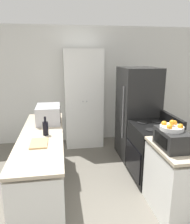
{
  "coord_description": "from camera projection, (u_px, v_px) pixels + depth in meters",
  "views": [
    {
      "loc": [
        -0.56,
        -1.76,
        1.99
      ],
      "look_at": [
        0.0,
        1.76,
        1.05
      ],
      "focal_mm": 35.0,
      "sensor_mm": 36.0,
      "label": 1
    }
  ],
  "objects": [
    {
      "name": "wall_back",
      "position": [
        85.0,
        85.0,
        5.03
      ],
      "size": [
        7.0,
        0.06,
        2.6
      ],
      "color": "silver",
      "rests_on": "ground_plane"
    },
    {
      "name": "pantry_cabinet",
      "position": [
        83.0,
        99.0,
        4.77
      ],
      "size": [
        0.8,
        0.56,
        2.11
      ],
      "color": "white",
      "rests_on": "ground_plane"
    },
    {
      "name": "counter_right",
      "position": [
        177.0,
        181.0,
        2.78
      ],
      "size": [
        0.6,
        0.81,
        0.9
      ],
      "color": "silver",
      "rests_on": "ground_plane"
    },
    {
      "name": "stove",
      "position": [
        152.0,
        152.0,
        3.55
      ],
      "size": [
        0.66,
        0.77,
        1.06
      ],
      "color": "black",
      "rests_on": "ground_plane"
    },
    {
      "name": "cutting_board",
      "position": [
        39.0,
        143.0,
        2.74
      ],
      "size": [
        0.21,
        0.32,
        0.02
      ],
      "color": "tan",
      "rests_on": "counter_left"
    },
    {
      "name": "microwave",
      "position": [
        49.0,
        114.0,
        3.58
      ],
      "size": [
        0.39,
        0.52,
        0.28
      ],
      "color": "#B2B2B7",
      "rests_on": "counter_left"
    },
    {
      "name": "counter_left",
      "position": [
        43.0,
        164.0,
        3.19
      ],
      "size": [
        0.6,
        2.23,
        0.9
      ],
      "color": "silver",
      "rests_on": "ground_plane"
    },
    {
      "name": "wine_bottle",
      "position": [
        45.0,
        128.0,
        3.02
      ],
      "size": [
        0.08,
        0.08,
        0.27
      ],
      "color": "black",
      "rests_on": "counter_left"
    },
    {
      "name": "refrigerator",
      "position": [
        137.0,
        114.0,
        4.23
      ],
      "size": [
        0.7,
        0.8,
        1.76
      ],
      "color": "black",
      "rests_on": "ground_plane"
    },
    {
      "name": "fruit_bowl",
      "position": [
        172.0,
        127.0,
        2.57
      ],
      "size": [
        0.28,
        0.28,
        0.12
      ],
      "color": "silver",
      "rests_on": "toaster_oven"
    },
    {
      "name": "toaster_oven",
      "position": [
        172.0,
        139.0,
        2.6
      ],
      "size": [
        0.3,
        0.45,
        0.23
      ],
      "color": "black",
      "rests_on": "counter_right"
    }
  ]
}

